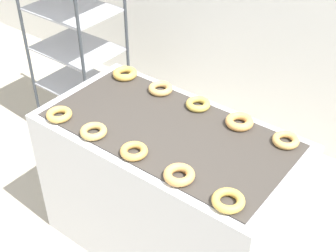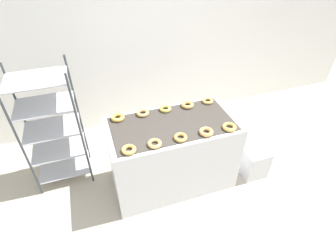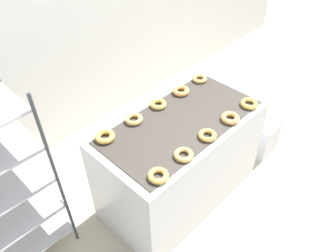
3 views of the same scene
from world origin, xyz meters
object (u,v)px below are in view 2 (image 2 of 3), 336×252
Objects in this scene: fryer_machine at (172,154)px; donut_far_center at (165,109)px; donut_near_leftmost at (129,150)px; glaze_bin at (254,162)px; donut_near_right at (206,132)px; donut_near_center at (180,137)px; donut_near_rightmost at (229,127)px; donut_near_left at (155,144)px; baking_rack_cart at (52,128)px; donut_far_leftmost at (118,117)px; donut_far_right at (187,105)px; donut_far_left at (143,113)px; donut_far_rightmost at (208,101)px.

fryer_machine is 10.22× the size of donut_far_center.
donut_far_center is (0.55, 0.56, -0.00)m from donut_near_leftmost.
glaze_bin is 1.08m from donut_near_right.
donut_near_center is (0.54, 0.01, -0.00)m from donut_near_leftmost.
donut_near_right is 1.00× the size of donut_near_rightmost.
fryer_machine is 0.62m from donut_near_left.
donut_near_left is at bearing -178.09° from glaze_bin.
baking_rack_cart reaches higher than donut_near_left.
fryer_machine is at bearing 44.06° from donut_near_left.
donut_far_leftmost reaches higher than donut_near_rightmost.
fryer_machine is 9.44× the size of donut_far_right.
donut_far_leftmost is (-0.83, 0.55, 0.00)m from donut_near_right.
donut_near_center reaches higher than fryer_machine.
donut_far_left is (0.29, -0.00, -0.00)m from donut_far_leftmost.
donut_near_left is 0.83m from donut_near_rightmost.
donut_near_left is 1.01× the size of donut_far_center.
donut_far_leftmost is at bearing 134.97° from donut_near_center.
donut_near_leftmost is 0.93× the size of donut_far_leftmost.
fryer_machine is at bearing -45.80° from donut_far_left.
glaze_bin is 1.03m from donut_far_rightmost.
donut_far_right is at bearing 33.34° from donut_near_leftmost.
donut_near_left reaches higher than fryer_machine.
baking_rack_cart is at bearing 168.39° from donut_far_center.
donut_far_right reaches higher than donut_near_rightmost.
baking_rack_cart is 10.72× the size of donut_near_leftmost.
donut_near_center is (1.28, -0.81, 0.16)m from baking_rack_cart.
donut_near_leftmost is 0.94× the size of donut_far_right.
donut_far_center is at bearing 45.05° from donut_near_leftmost.
donut_near_right is (-0.78, -0.04, 0.74)m from glaze_bin.
donut_far_right is 1.10× the size of donut_far_rightmost.
donut_far_left is at bearing 159.04° from glaze_bin.
donut_far_leftmost is at bearing 153.28° from donut_near_rightmost.
baking_rack_cart is 10.22× the size of donut_near_rightmost.
donut_near_rightmost is at bearing -0.52° from donut_near_right.
baking_rack_cart is at bearing 161.78° from glaze_bin.
donut_near_center is at bearing -91.75° from donut_far_center.
donut_near_rightmost is 0.60m from donut_far_right.
donut_near_rightmost is (0.27, -0.00, -0.00)m from donut_near_right.
donut_near_right is 1.06× the size of donut_far_center.
donut_far_right is (0.28, -0.01, 0.00)m from donut_far_center.
donut_far_right reaches higher than donut_near_center.
donut_far_leftmost is 1.11× the size of donut_far_rightmost.
donut_near_leftmost is 0.98× the size of donut_far_left.
donut_near_left is at bearing -118.09° from donut_far_center.
fryer_machine is 9.39× the size of donut_far_leftmost.
donut_near_left is at bearing -135.94° from fryer_machine.
donut_near_right is 0.98× the size of donut_far_right.
donut_near_center is at bearing -64.63° from donut_far_left.
donut_far_rightmost is (0.27, 0.01, -0.00)m from donut_far_right.
donut_far_center is at bearing 178.30° from donut_far_right.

